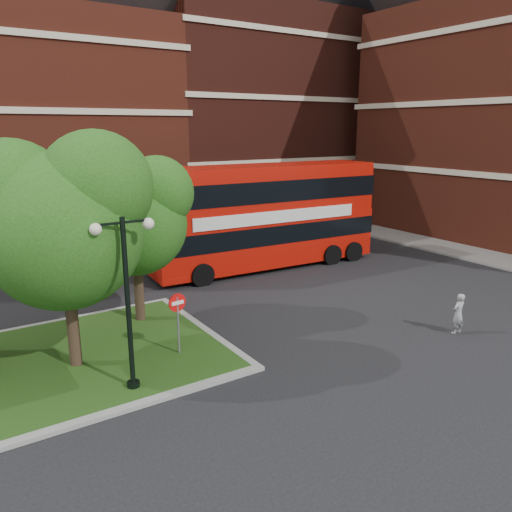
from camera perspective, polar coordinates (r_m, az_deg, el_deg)
ground at (r=17.18m, az=4.26°, el=-10.45°), size 120.00×120.00×0.00m
pavement_far at (r=31.20m, az=-14.37°, el=0.75°), size 44.00×3.00×0.12m
pavement_side at (r=30.57m, az=27.25°, el=-0.71°), size 3.00×28.00×0.12m
terrace_far_right at (r=43.29m, az=-0.14°, el=15.53°), size 18.00×12.00×16.00m
traffic_island at (r=17.00m, az=-25.22°, el=-11.94°), size 12.60×7.60×0.15m
tree_island_west at (r=15.39m, az=-21.71°, el=4.33°), size 5.40×4.71×7.21m
tree_island_east at (r=18.63m, az=-14.05°, el=4.81°), size 4.46×3.90×6.29m
lamp_island at (r=13.88m, az=-14.48°, el=-4.51°), size 1.72×0.36×5.00m
lamp_far_left at (r=29.53m, az=-9.75°, el=5.72°), size 1.72×0.36×5.00m
lamp_far_right at (r=33.48m, az=2.98°, el=6.93°), size 1.72×0.36×5.00m
bus at (r=26.06m, az=0.96°, el=5.36°), size 12.49×3.50×4.71m
woman at (r=19.44m, az=22.10°, el=-6.11°), size 0.55×0.36×1.50m
car_silver at (r=27.74m, az=-26.69°, el=-0.69°), size 4.23×1.89×1.41m
car_white at (r=31.05m, az=-5.02°, el=2.44°), size 4.84×2.08×1.55m
no_entry_sign at (r=16.13m, az=-8.95°, el=-6.36°), size 0.60×0.10×2.17m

